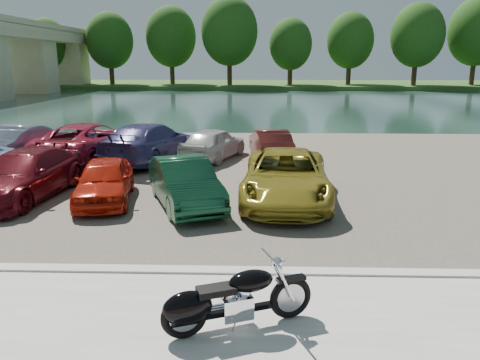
% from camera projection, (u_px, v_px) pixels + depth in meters
% --- Properties ---
extents(ground, '(200.00, 200.00, 0.00)m').
position_uv_depth(ground, '(203.00, 336.00, 6.89)').
color(ground, '#595447').
rests_on(ground, ground).
extents(kerb, '(60.00, 0.30, 0.14)m').
position_uv_depth(kerb, '(214.00, 272.00, 8.81)').
color(kerb, '#A7A49D').
rests_on(kerb, ground).
extents(parking_lot, '(60.00, 18.00, 0.04)m').
position_uv_depth(parking_lot, '(234.00, 169.00, 17.54)').
color(parking_lot, '#48413A').
rests_on(parking_lot, ground).
extents(river, '(120.00, 40.00, 0.00)m').
position_uv_depth(river, '(247.00, 103.00, 45.64)').
color(river, '#1A2F2B').
rests_on(river, ground).
extents(far_bank, '(120.00, 24.00, 0.60)m').
position_uv_depth(far_bank, '(250.00, 85.00, 76.57)').
color(far_bank, '#254318').
rests_on(far_bank, ground).
extents(far_trees, '(70.25, 10.68, 12.52)m').
position_uv_depth(far_trees, '(280.00, 37.00, 68.66)').
color(far_trees, '#372514').
rests_on(far_trees, far_bank).
extents(motorcycle, '(2.23, 1.10, 1.05)m').
position_uv_depth(motorcycle, '(225.00, 301.00, 6.76)').
color(motorcycle, black).
rests_on(motorcycle, promenade).
extents(car_3, '(2.41, 4.93, 1.38)m').
position_uv_depth(car_3, '(25.00, 175.00, 13.62)').
color(car_3, '#590C14').
rests_on(car_3, parking_lot).
extents(car_4, '(2.05, 3.80, 1.23)m').
position_uv_depth(car_4, '(104.00, 180.00, 13.26)').
color(car_4, '#B81E0C').
rests_on(car_4, parking_lot).
extents(car_5, '(2.74, 4.21, 1.31)m').
position_uv_depth(car_5, '(185.00, 183.00, 12.85)').
color(car_5, '#103E25').
rests_on(car_5, parking_lot).
extents(car_6, '(2.70, 5.32, 1.44)m').
position_uv_depth(car_6, '(286.00, 177.00, 13.26)').
color(car_6, olive).
rests_on(car_6, parking_lot).
extents(car_9, '(2.23, 4.64, 1.47)m').
position_uv_depth(car_9, '(27.00, 143.00, 18.77)').
color(car_9, slate).
rests_on(car_9, parking_lot).
extents(car_10, '(3.46, 5.81, 1.51)m').
position_uv_depth(car_10, '(89.00, 141.00, 18.92)').
color(car_10, maroon).
rests_on(car_10, parking_lot).
extents(car_11, '(3.53, 5.70, 1.54)m').
position_uv_depth(car_11, '(150.00, 142.00, 18.60)').
color(car_11, navy).
rests_on(car_11, parking_lot).
extents(car_12, '(2.80, 4.15, 1.31)m').
position_uv_depth(car_12, '(213.00, 143.00, 19.08)').
color(car_12, beige).
rests_on(car_12, parking_lot).
extents(car_13, '(1.82, 3.89, 1.23)m').
position_uv_depth(car_13, '(270.00, 144.00, 19.10)').
color(car_13, '#551A16').
rests_on(car_13, parking_lot).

